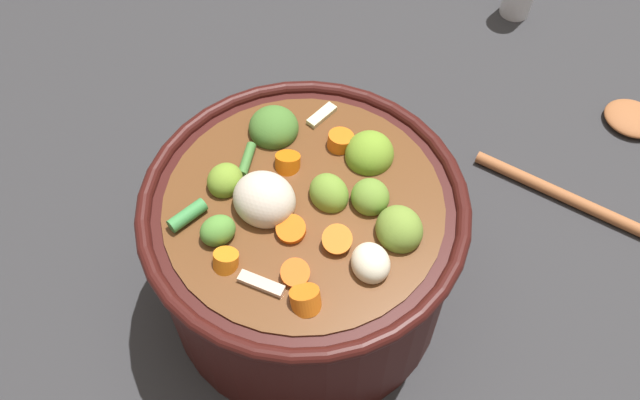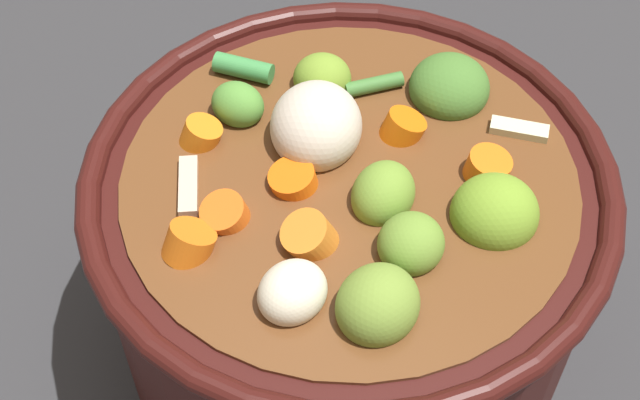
# 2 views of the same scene
# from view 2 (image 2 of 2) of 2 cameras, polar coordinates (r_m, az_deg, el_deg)

# --- Properties ---
(ground_plane) EXTENTS (1.10, 1.10, 0.00)m
(ground_plane) POSITION_cam_2_polar(r_m,az_deg,el_deg) (0.56, 1.46, -8.43)
(ground_plane) COLOR #2D2D30
(cooking_pot) EXTENTS (0.26, 0.26, 0.18)m
(cooking_pot) POSITION_cam_2_polar(r_m,az_deg,el_deg) (0.50, 1.67, -3.62)
(cooking_pot) COLOR #38110F
(cooking_pot) RESTS_ON ground_plane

